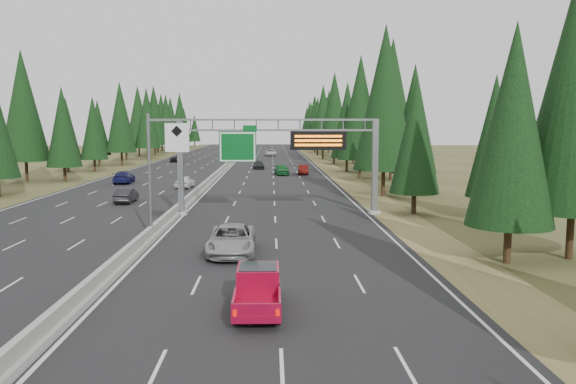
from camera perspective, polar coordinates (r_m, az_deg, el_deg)
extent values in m
cube|color=black|center=(91.21, -6.57, 2.13)|extent=(32.00, 260.00, 0.08)
cube|color=olive|center=(91.45, 4.63, 2.16)|extent=(3.60, 260.00, 0.06)
cube|color=#3D411E|center=(94.40, -17.40, 2.01)|extent=(3.60, 260.00, 0.06)
cube|color=gray|center=(91.20, -6.57, 2.25)|extent=(0.70, 260.00, 0.30)
cube|color=gray|center=(91.17, -6.57, 2.50)|extent=(0.30, 260.00, 0.60)
cube|color=slate|center=(46.30, -10.86, 2.49)|extent=(0.45, 0.45, 7.80)
cube|color=gray|center=(46.73, -10.76, -2.10)|extent=(0.90, 0.90, 0.30)
cube|color=slate|center=(46.50, 8.82, 2.55)|extent=(0.45, 0.45, 7.80)
cube|color=gray|center=(46.92, 8.74, -2.02)|extent=(0.90, 0.90, 0.30)
cube|color=slate|center=(45.60, -1.01, 7.35)|extent=(15.85, 0.35, 0.16)
cube|color=slate|center=(45.60, -1.01, 6.30)|extent=(15.85, 0.35, 0.16)
cube|color=#054C19|center=(45.46, -5.14, 4.59)|extent=(3.00, 0.10, 2.50)
cube|color=silver|center=(45.40, -5.15, 4.59)|extent=(2.85, 0.02, 2.35)
cube|color=#054C19|center=(45.38, -3.90, 6.50)|extent=(1.10, 0.10, 0.45)
cube|color=black|center=(45.47, 3.08, 5.24)|extent=(4.50, 0.40, 1.50)
cube|color=orange|center=(45.24, 3.11, 5.68)|extent=(3.80, 0.02, 0.18)
cube|color=orange|center=(45.25, 3.11, 5.23)|extent=(3.80, 0.02, 0.18)
cube|color=orange|center=(45.26, 3.10, 4.79)|extent=(3.80, 0.02, 0.18)
cylinder|color=slate|center=(36.56, -13.88, 1.47)|extent=(0.20, 0.20, 8.00)
cube|color=gray|center=(37.11, -13.71, -4.54)|extent=(0.50, 0.50, 0.20)
cube|color=slate|center=(36.22, -12.48, 7.16)|extent=(2.00, 0.15, 0.15)
cube|color=silver|center=(35.97, -11.21, 5.44)|extent=(1.50, 0.06, 1.80)
cylinder|color=black|center=(32.29, 21.40, -4.98)|extent=(0.40, 0.40, 2.03)
cone|color=black|center=(31.67, 21.89, 6.35)|extent=(4.57, 4.57, 10.67)
cylinder|color=black|center=(34.62, 26.73, -3.91)|extent=(0.40, 0.40, 2.70)
cylinder|color=black|center=(47.51, 12.66, -1.18)|extent=(0.40, 0.40, 1.80)
cone|color=black|center=(47.08, 12.83, 5.62)|extent=(4.05, 4.05, 9.46)
cylinder|color=black|center=(46.66, 19.95, -1.56)|extent=(0.40, 0.40, 1.81)
cone|color=black|center=(46.22, 20.23, 5.38)|extent=(4.06, 4.06, 9.48)
cylinder|color=black|center=(58.88, 9.64, 0.89)|extent=(0.40, 0.40, 2.81)
cone|color=black|center=(58.65, 9.81, 9.44)|extent=(6.31, 6.31, 14.73)
cylinder|color=black|center=(62.53, 12.53, 0.90)|extent=(0.40, 0.40, 2.23)
cone|color=black|center=(62.22, 12.70, 7.30)|extent=(5.02, 5.02, 11.72)
cylinder|color=black|center=(77.94, 7.26, 2.31)|extent=(0.40, 0.40, 2.70)
cone|color=black|center=(77.75, 7.36, 8.53)|extent=(6.08, 6.08, 14.19)
cylinder|color=black|center=(76.81, 10.39, 2.30)|extent=(0.40, 0.40, 3.02)
cone|color=black|center=(76.67, 10.54, 9.34)|extent=(6.79, 6.79, 15.84)
cylinder|color=black|center=(89.92, 5.98, 2.78)|extent=(0.40, 0.40, 2.28)
cone|color=black|center=(89.71, 6.04, 7.32)|extent=(5.13, 5.13, 11.97)
cylinder|color=black|center=(91.10, 9.02, 2.86)|extent=(0.40, 0.40, 2.52)
cone|color=black|center=(90.91, 9.11, 7.81)|extent=(5.67, 5.67, 13.23)
cylinder|color=black|center=(107.37, 4.69, 3.57)|extent=(0.40, 0.40, 2.79)
cone|color=black|center=(107.24, 4.73, 8.22)|extent=(6.28, 6.28, 14.64)
cylinder|color=black|center=(108.70, 6.62, 3.39)|extent=(0.40, 0.40, 2.05)
cone|color=black|center=(108.51, 6.66, 6.76)|extent=(4.60, 4.60, 10.74)
cylinder|color=black|center=(123.40, 3.55, 3.95)|extent=(0.40, 0.40, 2.60)
cone|color=black|center=(123.27, 3.58, 7.73)|extent=(5.86, 5.86, 13.68)
cylinder|color=black|center=(122.05, 6.22, 3.72)|extent=(0.40, 0.40, 1.91)
cone|color=black|center=(121.88, 6.26, 6.52)|extent=(4.29, 4.29, 10.01)
cylinder|color=black|center=(138.32, 3.00, 4.19)|extent=(0.40, 0.40, 2.30)
cone|color=black|center=(138.19, 3.02, 7.16)|extent=(5.17, 5.17, 12.06)
cylinder|color=black|center=(138.05, 4.82, 4.28)|extent=(0.40, 0.40, 2.83)
cone|color=black|center=(137.95, 4.86, 7.96)|extent=(6.37, 6.37, 14.87)
cylinder|color=black|center=(154.57, 2.73, 4.49)|extent=(0.40, 0.40, 2.47)
cone|color=black|center=(154.46, 2.75, 7.35)|extent=(5.55, 5.55, 12.94)
cylinder|color=black|center=(153.98, 4.15, 4.52)|extent=(0.40, 0.40, 2.73)
cone|color=black|center=(153.89, 4.17, 7.70)|extent=(6.14, 6.14, 14.33)
cylinder|color=black|center=(170.47, 2.35, 4.68)|extent=(0.40, 0.40, 2.31)
cone|color=black|center=(170.36, 2.36, 7.10)|extent=(5.19, 5.19, 12.10)
cylinder|color=black|center=(169.66, 3.91, 4.70)|extent=(0.40, 0.40, 2.58)
cone|color=black|center=(169.57, 3.93, 7.43)|extent=(5.80, 5.80, 13.54)
cylinder|color=black|center=(183.49, 2.19, 4.84)|extent=(0.40, 0.40, 2.44)
cone|color=black|center=(183.39, 2.20, 7.23)|extent=(5.50, 5.50, 12.82)
cylinder|color=black|center=(187.08, 3.42, 4.92)|extent=(0.40, 0.40, 2.76)
cone|color=black|center=(187.01, 3.44, 7.57)|extent=(6.21, 6.21, 14.50)
cylinder|color=black|center=(199.31, 1.92, 4.97)|extent=(0.40, 0.40, 2.27)
cone|color=black|center=(199.21, 1.93, 7.01)|extent=(5.11, 5.11, 11.91)
cylinder|color=black|center=(201.84, 2.68, 5.08)|extent=(0.40, 0.40, 2.89)
cone|color=black|center=(201.78, 2.70, 7.65)|extent=(6.51, 6.51, 15.19)
cylinder|color=black|center=(79.12, -21.71, 1.69)|extent=(0.40, 0.40, 1.99)
cone|color=black|center=(78.86, -21.91, 6.19)|extent=(4.47, 4.47, 10.44)
cylinder|color=black|center=(81.24, -25.01, 1.92)|extent=(0.40, 0.40, 2.74)
cone|color=black|center=(81.06, -25.32, 7.97)|extent=(6.17, 6.17, 14.40)
cylinder|color=black|center=(95.54, -19.04, 2.57)|extent=(0.40, 0.40, 1.93)
cone|color=black|center=(95.33, -19.18, 6.18)|extent=(4.34, 4.34, 10.12)
cylinder|color=black|center=(95.96, -21.43, 2.48)|extent=(0.40, 0.40, 1.90)
cone|color=black|center=(95.75, -21.59, 6.02)|extent=(4.27, 4.27, 9.96)
cylinder|color=black|center=(108.27, -16.52, 3.25)|extent=(0.40, 0.40, 2.46)
cone|color=black|center=(108.11, -16.66, 7.31)|extent=(5.53, 5.53, 12.90)
cylinder|color=black|center=(109.80, -18.62, 3.08)|extent=(0.40, 0.40, 1.94)
cone|color=black|center=(109.62, -18.74, 6.25)|extent=(4.36, 4.36, 10.18)
cylinder|color=black|center=(126.37, -14.04, 3.80)|extent=(0.40, 0.40, 2.48)
cone|color=black|center=(126.23, -14.15, 7.31)|extent=(5.59, 5.59, 13.04)
cylinder|color=black|center=(125.39, -16.10, 3.57)|extent=(0.40, 0.40, 1.89)
cone|color=black|center=(125.23, -16.18, 6.27)|extent=(4.24, 4.24, 9.90)
cylinder|color=black|center=(142.25, -13.35, 4.18)|extent=(0.40, 0.40, 2.75)
cone|color=black|center=(142.15, -13.45, 7.64)|extent=(6.18, 6.18, 14.43)
cylinder|color=black|center=(140.93, -14.88, 4.10)|extent=(0.40, 0.40, 2.72)
cone|color=black|center=(140.83, -14.99, 7.55)|extent=(6.11, 6.11, 14.26)
cylinder|color=black|center=(155.49, -12.21, 4.37)|extent=(0.40, 0.40, 2.53)
cone|color=black|center=(155.39, -12.29, 7.28)|extent=(5.69, 5.69, 13.28)
cylinder|color=black|center=(156.87, -13.07, 4.30)|extent=(0.40, 0.40, 2.17)
cone|color=black|center=(156.74, -13.14, 6.77)|extent=(4.87, 4.87, 11.37)
cylinder|color=black|center=(172.39, -10.68, 4.53)|extent=(0.40, 0.40, 1.95)
cone|color=black|center=(172.27, -10.73, 6.55)|extent=(4.38, 4.38, 10.23)
cylinder|color=black|center=(170.18, -12.67, 4.58)|extent=(0.40, 0.40, 2.70)
cone|color=black|center=(170.10, -12.75, 7.42)|extent=(6.07, 6.07, 14.16)
cylinder|color=black|center=(185.64, -10.46, 4.71)|extent=(0.40, 0.40, 2.10)
cone|color=black|center=(185.54, -10.50, 6.73)|extent=(4.72, 4.72, 11.02)
cylinder|color=black|center=(185.69, -11.78, 4.77)|extent=(0.40, 0.40, 2.67)
cone|color=black|center=(185.61, -11.84, 7.34)|extent=(6.02, 6.02, 14.04)
cylinder|color=black|center=(202.14, -9.44, 4.84)|extent=(0.40, 0.40, 1.81)
cone|color=black|center=(202.04, -9.47, 6.44)|extent=(4.07, 4.07, 9.49)
cylinder|color=black|center=(201.32, -10.87, 4.98)|extent=(0.40, 0.40, 3.02)
cone|color=black|center=(201.27, -10.93, 7.66)|extent=(6.78, 6.78, 15.83)
imported|color=#99999D|center=(32.15, -5.75, -4.83)|extent=(2.74, 5.81, 1.60)
cylinder|color=black|center=(21.10, -5.26, -12.33)|extent=(0.26, 0.70, 0.70)
cylinder|color=black|center=(21.06, -1.09, -12.34)|extent=(0.26, 0.70, 0.70)
cylinder|color=black|center=(23.86, -4.83, -10.05)|extent=(0.26, 0.70, 0.70)
cylinder|color=black|center=(23.83, -1.17, -10.05)|extent=(0.26, 0.70, 0.70)
cube|color=maroon|center=(22.45, -3.08, -10.77)|extent=(1.76, 4.93, 0.26)
cube|color=maroon|center=(23.04, -3.05, -8.72)|extent=(1.67, 1.94, 0.97)
cube|color=black|center=(22.97, -3.05, -8.08)|extent=(1.50, 1.67, 0.48)
cube|color=maroon|center=(21.14, -5.49, -11.04)|extent=(0.09, 2.11, 0.53)
cube|color=maroon|center=(21.09, -0.86, -11.05)|extent=(0.09, 2.11, 0.53)
cube|color=maroon|center=(20.10, -3.25, -11.98)|extent=(1.76, 0.09, 0.53)
imported|color=#17652C|center=(83.17, -0.65, 2.32)|extent=(2.33, 4.92, 1.62)
imported|color=#530F0B|center=(83.96, 1.56, 2.29)|extent=(1.67, 4.39, 1.43)
imported|color=black|center=(94.99, -3.00, 2.76)|extent=(2.04, 4.56, 1.30)
imported|color=silver|center=(135.50, -1.76, 4.02)|extent=(2.63, 5.70, 1.59)
imported|color=black|center=(126.96, -4.53, 3.80)|extent=(2.12, 4.51, 1.49)
imported|color=black|center=(55.24, -16.11, -0.33)|extent=(1.44, 4.13, 1.36)
imported|color=#16174D|center=(74.00, -16.32, 1.47)|extent=(2.59, 5.49, 1.55)
imported|color=white|center=(66.74, -10.42, 1.04)|extent=(2.06, 4.36, 1.44)
imported|color=black|center=(115.41, -11.20, 3.37)|extent=(2.53, 5.07, 1.38)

